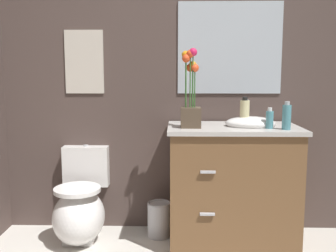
# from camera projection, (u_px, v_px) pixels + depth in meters

# --- Properties ---
(wall_back) EXTENTS (4.41, 0.05, 2.50)m
(wall_back) POSITION_uv_depth(u_px,v_px,m) (208.00, 74.00, 3.09)
(wall_back) COLOR #4C3D38
(wall_back) RESTS_ON ground_plane
(toilet) EXTENTS (0.38, 0.59, 0.69)m
(toilet) POSITION_uv_depth(u_px,v_px,m) (80.00, 209.00, 2.96)
(toilet) COLOR white
(toilet) RESTS_ON ground_plane
(vanity_cabinet) EXTENTS (0.94, 0.56, 1.06)m
(vanity_cabinet) POSITION_uv_depth(u_px,v_px,m) (232.00, 184.00, 2.87)
(vanity_cabinet) COLOR brown
(vanity_cabinet) RESTS_ON ground_plane
(flower_vase) EXTENTS (0.14, 0.14, 0.55)m
(flower_vase) POSITION_uv_depth(u_px,v_px,m) (191.00, 99.00, 2.73)
(flower_vase) COLOR #4C3D2D
(flower_vase) RESTS_ON vanity_cabinet
(soap_bottle) EXTENTS (0.06, 0.06, 0.19)m
(soap_bottle) POSITION_uv_depth(u_px,v_px,m) (287.00, 117.00, 2.64)
(soap_bottle) COLOR teal
(soap_bottle) RESTS_ON vanity_cabinet
(lotion_bottle) EXTENTS (0.07, 0.07, 0.21)m
(lotion_bottle) POSITION_uv_depth(u_px,v_px,m) (245.00, 113.00, 2.79)
(lotion_bottle) COLOR beige
(lotion_bottle) RESTS_ON vanity_cabinet
(hand_wash_bottle) EXTENTS (0.05, 0.05, 0.14)m
(hand_wash_bottle) POSITION_uv_depth(u_px,v_px,m) (270.00, 119.00, 2.69)
(hand_wash_bottle) COLOR teal
(hand_wash_bottle) RESTS_ON vanity_cabinet
(trash_bin) EXTENTS (0.18, 0.18, 0.27)m
(trash_bin) POSITION_uv_depth(u_px,v_px,m) (159.00, 219.00, 3.04)
(trash_bin) COLOR #B7B7BC
(trash_bin) RESTS_ON ground_plane
(wall_poster) EXTENTS (0.30, 0.01, 0.49)m
(wall_poster) POSITION_uv_depth(u_px,v_px,m) (84.00, 62.00, 3.07)
(wall_poster) COLOR beige
(wall_mirror) EXTENTS (0.80, 0.01, 0.70)m
(wall_mirror) POSITION_uv_depth(u_px,v_px,m) (230.00, 48.00, 3.03)
(wall_mirror) COLOR #B2BCC6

